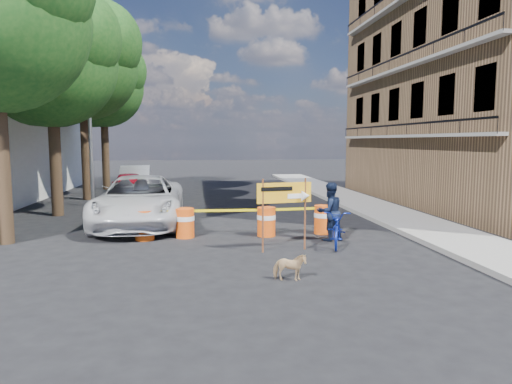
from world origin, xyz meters
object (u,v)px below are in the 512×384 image
object	(u,v)px
barrel_mid_left	(185,222)
bicycle	(338,211)
suv_white	(140,201)
sedan_silver	(135,179)
pedestrian	(330,212)
detour_sign	(292,198)
barrel_far_right	(323,219)
barrel_mid_right	(266,221)
dog	(290,267)
barrel_far_left	(145,224)
sedan_red	(129,185)

from	to	relation	value
barrel_mid_left	bicycle	size ratio (longest dim) A/B	0.45
suv_white	sedan_silver	distance (m)	10.58
pedestrian	sedan_silver	size ratio (longest dim) A/B	0.37
detour_sign	bicycle	xyz separation A→B (m)	(1.39, 0.36, -0.44)
barrel_far_right	barrel_mid_left	bearing A→B (deg)	-179.49
suv_white	sedan_silver	xyz separation A→B (m)	(-1.49, 10.47, -0.09)
barrel_mid_right	dog	bearing A→B (deg)	-92.63
barrel_far_left	pedestrian	bearing A→B (deg)	-7.91
sedan_silver	barrel_mid_right	bearing A→B (deg)	-70.42
barrel_far_right	detour_sign	world-z (taller)	detour_sign
sedan_red	sedan_silver	size ratio (longest dim) A/B	0.84
bicycle	barrel_far_left	bearing A→B (deg)	-176.76
barrel_mid_right	dog	world-z (taller)	barrel_mid_right
barrel_far_left	pedestrian	size ratio (longest dim) A/B	0.52
barrel_far_left	sedan_red	distance (m)	10.50
pedestrian	barrel_mid_right	bearing A→B (deg)	-42.97
barrel_mid_left	pedestrian	bearing A→B (deg)	-12.67
barrel_far_right	sedan_silver	size ratio (longest dim) A/B	0.19
barrel_far_left	barrel_mid_left	world-z (taller)	same
barrel_mid_left	pedestrian	size ratio (longest dim) A/B	0.52
suv_white	sedan_red	xyz separation A→B (m)	(-1.49, 7.83, -0.19)
barrel_mid_left	sedan_silver	world-z (taller)	sedan_silver
barrel_far_right	suv_white	distance (m)	6.37
pedestrian	sedan_silver	world-z (taller)	pedestrian
barrel_mid_left	barrel_mid_right	bearing A→B (deg)	-2.54
sedan_red	suv_white	bearing A→B (deg)	-86.23
barrel_far_left	suv_white	size ratio (longest dim) A/B	0.15
dog	suv_white	world-z (taller)	suv_white
barrel_mid_right	detour_sign	xyz separation A→B (m)	(0.38, -1.94, 0.96)
bicycle	sedan_red	xyz separation A→B (m)	(-7.35, 11.82, -0.32)
barrel_far_right	pedestrian	world-z (taller)	pedestrian
detour_sign	dog	world-z (taller)	detour_sign
barrel_mid_left	suv_white	world-z (taller)	suv_white
pedestrian	sedan_red	distance (m)	13.29
barrel_far_left	barrel_far_right	xyz separation A→B (m)	(5.52, 0.24, 0.00)
barrel_far_right	dog	world-z (taller)	barrel_far_right
barrel_mid_right	bicycle	xyz separation A→B (m)	(1.77, -1.59, 0.52)
barrel_far_left	barrel_far_right	bearing A→B (deg)	2.49
bicycle	barrel_mid_right	bearing A→B (deg)	156.75
barrel_mid_right	bicycle	distance (m)	2.43
sedan_red	detour_sign	bearing A→B (deg)	-70.88
bicycle	sedan_silver	distance (m)	16.22
barrel_far_right	sedan_silver	bearing A→B (deg)	120.29
bicycle	sedan_silver	world-z (taller)	bicycle
barrel_far_right	detour_sign	xyz separation A→B (m)	(-1.47, -2.09, 0.96)
barrel_far_left	suv_white	world-z (taller)	suv_white
barrel_far_left	dog	world-z (taller)	barrel_far_left
detour_sign	sedan_silver	xyz separation A→B (m)	(-5.96, 14.81, -0.66)
bicycle	sedan_silver	xyz separation A→B (m)	(-7.35, 14.46, -0.22)
dog	barrel_far_right	bearing A→B (deg)	-10.94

